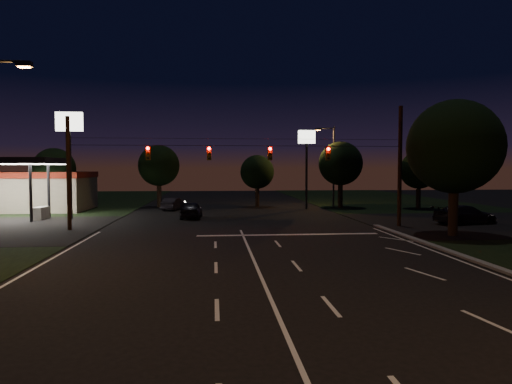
{
  "coord_description": "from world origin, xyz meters",
  "views": [
    {
      "loc": [
        -1.88,
        -17.97,
        4.38
      ],
      "look_at": [
        0.56,
        8.24,
        3.0
      ],
      "focal_mm": 32.0,
      "sensor_mm": 36.0,
      "label": 1
    }
  ],
  "objects": [
    {
      "name": "tree_far_b",
      "position": [
        -7.98,
        34.13,
        4.61
      ],
      "size": [
        4.6,
        4.6,
        6.98
      ],
      "color": "black",
      "rests_on": "ground"
    },
    {
      "name": "signal_span",
      "position": [
        -0.0,
        14.96,
        5.5
      ],
      "size": [
        24.0,
        0.4,
        1.56
      ],
      "color": "black",
      "rests_on": "ground"
    },
    {
      "name": "car_cross",
      "position": [
        17.66,
        15.76,
        0.75
      ],
      "size": [
        5.48,
        3.22,
        1.49
      ],
      "primitive_type": "imported",
      "rotation": [
        0.0,
        0.0,
        1.8
      ],
      "color": "black",
      "rests_on": "ground"
    },
    {
      "name": "utility_pole_left",
      "position": [
        -12.0,
        15.0,
        0.0
      ],
      "size": [
        0.28,
        0.28,
        8.0
      ],
      "primitive_type": "cylinder",
      "color": "black",
      "rests_on": "ground"
    },
    {
      "name": "tree_right_near",
      "position": [
        13.53,
        10.17,
        5.68
      ],
      "size": [
        6.0,
        6.0,
        8.76
      ],
      "color": "black",
      "rests_on": "ground"
    },
    {
      "name": "ground",
      "position": [
        0.0,
        0.0,
        0.0
      ],
      "size": [
        140.0,
        140.0,
        0.0
      ],
      "primitive_type": "plane",
      "color": "black",
      "rests_on": "ground"
    },
    {
      "name": "street_light_right_far",
      "position": [
        11.24,
        32.0,
        5.24
      ],
      "size": [
        2.2,
        0.35,
        9.0
      ],
      "color": "black",
      "rests_on": "ground"
    },
    {
      "name": "tree_far_c",
      "position": [
        3.02,
        33.1,
        3.9
      ],
      "size": [
        3.8,
        3.8,
        5.86
      ],
      "color": "black",
      "rests_on": "ground"
    },
    {
      "name": "stop_bar",
      "position": [
        3.0,
        11.5,
        0.01
      ],
      "size": [
        12.0,
        0.5,
        0.01
      ],
      "primitive_type": "cube",
      "color": "silver",
      "rests_on": "ground"
    },
    {
      "name": "pole_sign_left_near",
      "position": [
        -14.0,
        22.0,
        6.98
      ],
      "size": [
        2.2,
        0.3,
        9.1
      ],
      "color": "black",
      "rests_on": "ground"
    },
    {
      "name": "pole_sign_right",
      "position": [
        8.0,
        30.0,
        6.24
      ],
      "size": [
        1.8,
        0.3,
        8.4
      ],
      "color": "black",
      "rests_on": "ground"
    },
    {
      "name": "tree_far_a",
      "position": [
        -17.98,
        30.12,
        4.26
      ],
      "size": [
        4.2,
        4.2,
        6.42
      ],
      "color": "black",
      "rests_on": "ground"
    },
    {
      "name": "gas_station",
      "position": [
        -21.86,
        30.39,
        2.38
      ],
      "size": [
        14.2,
        16.1,
        5.25
      ],
      "color": "gray",
      "rests_on": "ground"
    },
    {
      "name": "cross_street_right",
      "position": [
        20.0,
        16.0,
        0.0
      ],
      "size": [
        20.0,
        16.0,
        0.02
      ],
      "primitive_type": "cube",
      "color": "black",
      "rests_on": "ground"
    },
    {
      "name": "car_oncoming_a",
      "position": [
        -3.84,
        22.05,
        0.73
      ],
      "size": [
        1.92,
        4.37,
        1.47
      ],
      "primitive_type": "imported",
      "rotation": [
        0.0,
        0.0,
        3.1
      ],
      "color": "black",
      "rests_on": "ground"
    },
    {
      "name": "tree_far_d",
      "position": [
        12.02,
        31.13,
        4.83
      ],
      "size": [
        4.8,
        4.8,
        7.3
      ],
      "color": "black",
      "rests_on": "ground"
    },
    {
      "name": "center_line",
      "position": [
        0.0,
        -6.0,
        0.01
      ],
      "size": [
        0.14,
        40.0,
        0.01
      ],
      "primitive_type": "cube",
      "color": "silver",
      "rests_on": "ground"
    },
    {
      "name": "car_oncoming_b",
      "position": [
        -6.11,
        30.2,
        0.64
      ],
      "size": [
        2.3,
        4.12,
        1.29
      ],
      "primitive_type": "imported",
      "rotation": [
        0.0,
        0.0,
        2.89
      ],
      "color": "black",
      "rests_on": "ground"
    },
    {
      "name": "utility_pole_right",
      "position": [
        12.0,
        15.0,
        0.0
      ],
      "size": [
        0.3,
        0.3,
        9.0
      ],
      "primitive_type": "cylinder",
      "color": "black",
      "rests_on": "ground"
    },
    {
      "name": "tree_far_e",
      "position": [
        20.02,
        29.11,
        4.11
      ],
      "size": [
        4.0,
        4.0,
        6.18
      ],
      "color": "black",
      "rests_on": "ground"
    }
  ]
}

